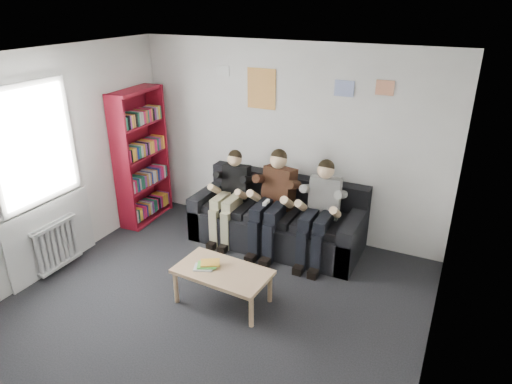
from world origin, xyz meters
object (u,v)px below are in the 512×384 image
at_px(person_left, 230,197).
at_px(person_middle, 272,203).
at_px(bookshelf, 142,157).
at_px(person_right, 319,213).
at_px(sofa, 278,221).
at_px(coffee_table, 223,274).

xyz_separation_m(person_left, person_middle, (0.65, -0.01, 0.04)).
relative_size(bookshelf, person_left, 1.57).
relative_size(bookshelf, person_right, 1.50).
distance_m(person_left, person_middle, 0.65).
xyz_separation_m(person_left, person_right, (1.30, -0.00, 0.02)).
height_order(sofa, person_right, person_right).
height_order(person_middle, person_right, person_middle).
bearing_deg(bookshelf, coffee_table, -36.17).
distance_m(sofa, person_right, 0.77).
height_order(sofa, bookshelf, bookshelf).
distance_m(bookshelf, coffee_table, 2.60).
bearing_deg(coffee_table, person_right, 63.67).
bearing_deg(person_middle, sofa, 99.74).
bearing_deg(coffee_table, sofa, 89.64).
relative_size(sofa, person_left, 1.82).
distance_m(coffee_table, person_left, 1.51).
bearing_deg(sofa, person_middle, -90.00).
height_order(coffee_table, person_middle, person_middle).
xyz_separation_m(coffee_table, person_middle, (0.01, 1.33, 0.32)).
bearing_deg(bookshelf, person_middle, -4.20).
relative_size(coffee_table, person_left, 0.82).
distance_m(person_middle, person_right, 0.65).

